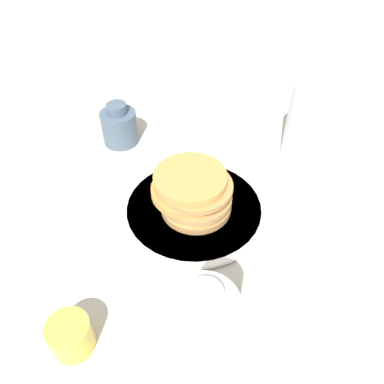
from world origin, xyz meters
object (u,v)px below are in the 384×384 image
object	(u,v)px
pancake_stack	(192,193)
cream_jug	(119,126)
juice_glass	(71,336)
water_bottle_mid	(203,347)
plate	(192,209)
water_bottle_near	(304,121)

from	to	relation	value
pancake_stack	cream_jug	world-z (taller)	cream_jug
juice_glass	cream_jug	size ratio (longest dim) A/B	0.61
cream_jug	juice_glass	bearing A→B (deg)	53.59
pancake_stack	water_bottle_mid	world-z (taller)	water_bottle_mid
water_bottle_mid	pancake_stack	bearing A→B (deg)	-123.75
juice_glass	water_bottle_mid	distance (m)	0.21
plate	cream_jug	distance (m)	0.29
pancake_stack	juice_glass	size ratio (longest dim) A/B	2.40
plate	pancake_stack	world-z (taller)	pancake_stack
plate	juice_glass	bearing A→B (deg)	20.88
cream_jug	water_bottle_near	world-z (taller)	water_bottle_near
pancake_stack	water_bottle_near	size ratio (longest dim) A/B	0.78
water_bottle_mid	plate	bearing A→B (deg)	-123.90
cream_jug	water_bottle_mid	size ratio (longest dim) A/B	0.44
plate	water_bottle_mid	world-z (taller)	water_bottle_mid
juice_glass	pancake_stack	bearing A→B (deg)	-159.01
juice_glass	cream_jug	xyz separation A→B (m)	(-0.30, -0.40, 0.02)
plate	juice_glass	world-z (taller)	juice_glass
pancake_stack	water_bottle_mid	xyz separation A→B (m)	(0.18, 0.27, 0.06)
plate	water_bottle_near	size ratio (longest dim) A/B	1.50
pancake_stack	water_bottle_near	bearing A→B (deg)	-179.26
water_bottle_near	water_bottle_mid	distance (m)	0.56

